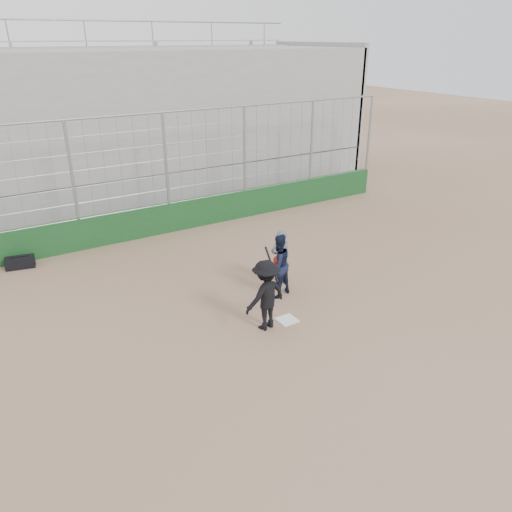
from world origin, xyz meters
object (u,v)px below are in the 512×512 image
umpire (280,261)px  catcher_crouched (278,276)px  batter_at_plate (266,295)px  equipment_bag (20,262)px

umpire → catcher_crouched: bearing=57.5°
batter_at_plate → equipment_bag: 7.82m
catcher_crouched → umpire: 0.68m
catcher_crouched → equipment_bag: size_ratio=1.36×
equipment_bag → catcher_crouched: bearing=-44.9°
batter_at_plate → catcher_crouched: batter_at_plate is taller
batter_at_plate → umpire: size_ratio=1.31×
catcher_crouched → equipment_bag: (-5.41, 5.39, -0.40)m
catcher_crouched → batter_at_plate: bearing=-134.9°
batter_at_plate → umpire: bearing=47.1°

